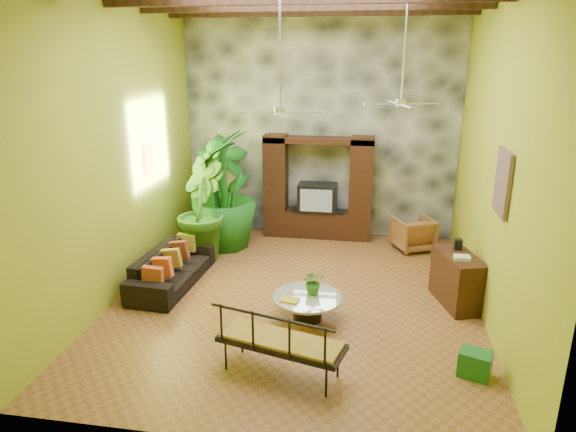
% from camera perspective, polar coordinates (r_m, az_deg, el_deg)
% --- Properties ---
extents(ground, '(7.00, 7.00, 0.00)m').
position_cam_1_polar(ground, '(8.92, 0.96, -9.04)').
color(ground, brown).
rests_on(ground, ground).
extents(back_wall, '(6.00, 0.02, 5.00)m').
position_cam_1_polar(back_wall, '(11.53, 3.64, 10.16)').
color(back_wall, '#99AA26').
rests_on(back_wall, ground).
extents(left_wall, '(0.02, 7.00, 5.00)m').
position_cam_1_polar(left_wall, '(9.03, -18.29, 7.18)').
color(left_wall, '#99AA26').
rests_on(left_wall, ground).
extents(right_wall, '(0.02, 7.00, 5.00)m').
position_cam_1_polar(right_wall, '(8.23, 22.31, 5.79)').
color(right_wall, '#99AA26').
rests_on(right_wall, ground).
extents(stone_accent_wall, '(5.98, 0.10, 4.98)m').
position_cam_1_polar(stone_accent_wall, '(11.47, 3.61, 10.13)').
color(stone_accent_wall, '#33363A').
rests_on(stone_accent_wall, ground).
extents(entertainment_center, '(2.40, 0.55, 2.30)m').
position_cam_1_polar(entertainment_center, '(11.48, 3.30, 2.32)').
color(entertainment_center, black).
rests_on(entertainment_center, ground).
extents(ceiling_fan_front, '(1.28, 1.28, 1.86)m').
position_cam_1_polar(ceiling_fan_front, '(7.62, -0.88, 13.10)').
color(ceiling_fan_front, silver).
rests_on(ceiling_fan_front, ceiling).
extents(ceiling_fan_back, '(1.28, 1.28, 1.86)m').
position_cam_1_polar(ceiling_fan_back, '(9.11, 12.54, 13.47)').
color(ceiling_fan_back, silver).
rests_on(ceiling_fan_back, ceiling).
extents(wall_art_mask, '(0.06, 0.32, 0.55)m').
position_cam_1_polar(wall_art_mask, '(9.97, -15.26, 6.04)').
color(wall_art_mask, orange).
rests_on(wall_art_mask, left_wall).
extents(wall_art_painting, '(0.06, 0.70, 0.90)m').
position_cam_1_polar(wall_art_painting, '(7.69, 22.77, 3.43)').
color(wall_art_painting, navy).
rests_on(wall_art_painting, right_wall).
extents(sofa, '(0.96, 2.20, 0.63)m').
position_cam_1_polar(sofa, '(9.51, -12.77, -5.63)').
color(sofa, black).
rests_on(sofa, ground).
extents(wicker_armchair, '(1.01, 1.02, 0.70)m').
position_cam_1_polar(wicker_armchair, '(11.19, 13.73, -1.90)').
color(wicker_armchair, brown).
rests_on(wicker_armchair, ground).
extents(tall_plant_a, '(1.44, 1.38, 2.28)m').
position_cam_1_polar(tall_plant_a, '(11.63, -6.98, 3.30)').
color(tall_plant_a, '#1A6621').
rests_on(tall_plant_a, ground).
extents(tall_plant_b, '(1.32, 1.43, 2.10)m').
position_cam_1_polar(tall_plant_b, '(10.35, -9.76, 0.83)').
color(tall_plant_b, '#2B691B').
rests_on(tall_plant_b, ground).
extents(tall_plant_c, '(1.56, 1.56, 2.52)m').
position_cam_1_polar(tall_plant_c, '(10.85, -7.26, 2.91)').
color(tall_plant_c, '#195F19').
rests_on(tall_plant_c, ground).
extents(coffee_table, '(1.08, 1.08, 0.40)m').
position_cam_1_polar(coffee_table, '(8.14, 2.18, -9.78)').
color(coffee_table, black).
rests_on(coffee_table, ground).
extents(centerpiece_plant, '(0.44, 0.42, 0.40)m').
position_cam_1_polar(centerpiece_plant, '(8.09, 2.89, -7.29)').
color(centerpiece_plant, '#2D691B').
rests_on(centerpiece_plant, coffee_table).
extents(yellow_tray, '(0.31, 0.24, 0.03)m').
position_cam_1_polar(yellow_tray, '(7.92, 0.18, -9.32)').
color(yellow_tray, yellow).
rests_on(yellow_tray, coffee_table).
extents(iron_bench, '(1.74, 1.00, 0.57)m').
position_cam_1_polar(iron_bench, '(6.70, -0.89, -13.67)').
color(iron_bench, black).
rests_on(iron_bench, ground).
extents(side_console, '(0.79, 1.19, 0.87)m').
position_cam_1_polar(side_console, '(8.98, 18.29, -6.71)').
color(side_console, '#372411').
rests_on(side_console, ground).
extents(green_bin, '(0.47, 0.42, 0.34)m').
position_cam_1_polar(green_bin, '(7.32, 20.06, -15.17)').
color(green_bin, '#1F7524').
rests_on(green_bin, ground).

